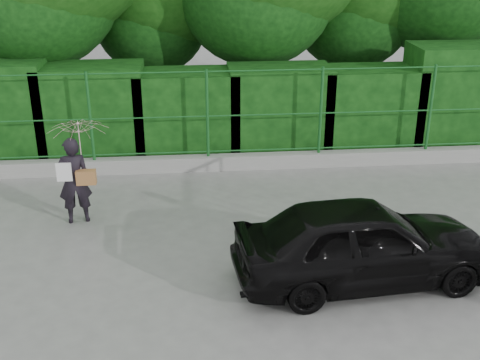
{
  "coord_description": "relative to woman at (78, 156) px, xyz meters",
  "views": [
    {
      "loc": [
        -0.01,
        -7.05,
        4.65
      ],
      "look_at": [
        0.76,
        1.3,
        1.1
      ],
      "focal_mm": 45.0,
      "sensor_mm": 36.0,
      "label": 1
    }
  ],
  "objects": [
    {
      "name": "ground",
      "position": [
        1.8,
        -2.39,
        -1.18
      ],
      "size": [
        80.0,
        80.0,
        0.0
      ],
      "primitive_type": "plane",
      "color": "gray"
    },
    {
      "name": "kerb",
      "position": [
        1.8,
        2.11,
        -1.03
      ],
      "size": [
        14.0,
        0.25,
        0.3
      ],
      "primitive_type": "cube",
      "color": "#9E9E99",
      "rests_on": "ground"
    },
    {
      "name": "fence",
      "position": [
        2.03,
        2.11,
        0.02
      ],
      "size": [
        14.13,
        0.06,
        1.8
      ],
      "color": "#185921",
      "rests_on": "kerb"
    },
    {
      "name": "hedge",
      "position": [
        1.93,
        3.11,
        -0.18
      ],
      "size": [
        14.2,
        1.2,
        2.3
      ],
      "color": "black",
      "rests_on": "ground"
    },
    {
      "name": "woman",
      "position": [
        0.0,
        0.0,
        0.0
      ],
      "size": [
        0.97,
        0.99,
        1.77
      ],
      "color": "black",
      "rests_on": "ground"
    },
    {
      "name": "car",
      "position": [
        4.16,
        -2.28,
        -0.57
      ],
      "size": [
        3.69,
        1.75,
        1.22
      ],
      "primitive_type": "imported",
      "rotation": [
        0.0,
        0.0,
        1.66
      ],
      "color": "black",
      "rests_on": "ground"
    }
  ]
}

